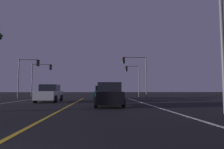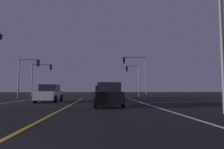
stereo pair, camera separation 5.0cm
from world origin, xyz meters
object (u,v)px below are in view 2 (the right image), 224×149
car_oncoming (49,94)px  street_lamp_right_near (209,14)px  car_lead_same_lane (108,95)px  traffic_light_near_left (29,69)px  traffic_light_far_right (132,74)px  traffic_light_far_left (42,72)px  car_ahead_far (102,93)px  traffic_light_near_right (135,67)px

car_oncoming → street_lamp_right_near: 15.24m
car_lead_same_lane → traffic_light_near_left: (-10.57, 13.77, 3.22)m
car_lead_same_lane → traffic_light_near_left: size_ratio=0.79×
traffic_light_near_left → street_lamp_right_near: (15.49, -18.69, 0.98)m
traffic_light_far_right → traffic_light_far_left: traffic_light_far_left is taller
car_ahead_far → traffic_light_far_right: 9.83m
car_lead_same_lane → traffic_light_far_left: size_ratio=0.78×
car_ahead_far → car_lead_same_lane: 11.64m
traffic_light_near_left → car_oncoming: bearing=-59.3°
traffic_light_near_right → street_lamp_right_near: street_lamp_right_near is taller
car_lead_same_lane → traffic_light_far_left: (-10.36, 19.27, 3.26)m
car_ahead_far → traffic_light_far_left: 12.99m
traffic_light_near_right → car_oncoming: bearing=40.1°
car_ahead_far → traffic_light_far_left: size_ratio=0.78×
street_lamp_right_near → traffic_light_far_right: bearing=-90.2°
car_ahead_far → car_oncoming: 8.16m
traffic_light_near_right → street_lamp_right_near: (0.45, -18.69, 0.61)m
traffic_light_near_left → car_lead_same_lane: bearing=-52.5°
traffic_light_near_right → street_lamp_right_near: bearing=91.4°
traffic_light_far_right → street_lamp_right_near: (-0.07, -24.19, 1.10)m
traffic_light_far_left → car_oncoming: bearing=-71.0°
car_ahead_far → car_lead_same_lane: same height
car_ahead_far → car_oncoming: (-5.18, -6.30, 0.00)m
traffic_light_far_left → street_lamp_right_near: (15.28, -24.19, 0.93)m
traffic_light_far_right → traffic_light_far_left: size_ratio=0.97×
car_oncoming → street_lamp_right_near: (10.47, -10.25, 4.19)m
traffic_light_far_left → traffic_light_near_left: bearing=-92.2°
car_oncoming → traffic_light_near_left: (-5.02, 8.44, 3.22)m
traffic_light_near_right → traffic_light_far_left: traffic_light_near_right is taller
traffic_light_far_right → traffic_light_near_left: bearing=19.5°
traffic_light_far_right → car_ahead_far: bearing=55.0°
car_oncoming → street_lamp_right_near: bearing=45.6°
car_lead_same_lane → traffic_light_far_right: 20.14m
car_oncoming → traffic_light_far_left: traffic_light_far_left is taller
traffic_light_near_left → street_lamp_right_near: street_lamp_right_near is taller
car_lead_same_lane → traffic_light_near_left: bearing=37.5°
traffic_light_near_right → traffic_light_near_left: traffic_light_near_right is taller
car_ahead_far → car_oncoming: same height
car_lead_same_lane → traffic_light_near_right: size_ratio=0.72×
car_oncoming → street_lamp_right_near: street_lamp_right_near is taller
car_lead_same_lane → street_lamp_right_near: size_ratio=0.55×
traffic_light_far_right → traffic_light_far_left: 15.35m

